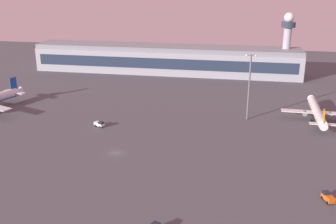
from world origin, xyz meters
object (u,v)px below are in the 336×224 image
control_tower (287,40)px  apron_light_east (249,83)px  cargo_loader (328,197)px  baggage_tractor (99,124)px  airplane_near_gate (317,112)px

control_tower → apron_light_east: (-21.65, -78.95, -5.77)m
cargo_loader → apron_light_east: 66.42m
baggage_tractor → apron_light_east: (58.08, 19.59, 14.49)m
control_tower → baggage_tractor: bearing=-129.0°
control_tower → airplane_near_gate: (6.80, -74.81, -17.83)m
control_tower → cargo_loader: bearing=-90.2°
airplane_near_gate → apron_light_east: apron_light_east is taller
airplane_near_gate → control_tower: bearing=96.4°
cargo_loader → control_tower: bearing=70.0°
control_tower → apron_light_east: bearing=-105.3°
baggage_tractor → airplane_near_gate: bearing=129.6°
control_tower → cargo_loader: 141.64m
control_tower → apron_light_east: control_tower is taller
baggage_tractor → apron_light_east: bearing=132.9°
control_tower → cargo_loader: (-0.38, -140.18, -20.26)m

